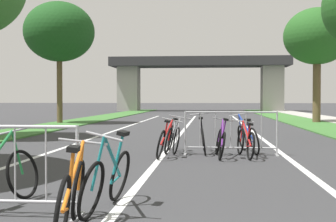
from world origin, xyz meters
TOP-DOWN VIEW (x-y plane):
  - grass_verge_left at (-6.47, 24.48)m, footprint 2.46×59.83m
  - grass_verge_right at (6.47, 24.48)m, footprint 2.46×59.83m
  - lane_stripe_center at (0.00, 17.31)m, footprint 0.14×34.61m
  - lane_stripe_right_lane at (2.88, 17.31)m, footprint 0.14×34.61m
  - lane_stripe_left_lane at (-2.88, 17.31)m, footprint 0.14×34.61m
  - overpass_bridge at (0.00, 49.45)m, footprint 19.42×4.40m
  - tree_left_oak_mid at (-7.04, 22.95)m, footprint 3.82×3.82m
  - tree_right_pine_near at (7.07, 24.87)m, footprint 3.71×3.71m
  - crowd_barrier_second at (1.61, 9.40)m, footprint 2.23×0.46m
  - bicycle_teal_0 at (-0.11, 3.73)m, footprint 0.48×1.71m
  - bicycle_red_1 at (0.08, 9.00)m, footprint 0.55×1.69m
  - bicycle_purple_2 at (1.36, 8.96)m, footprint 0.50×1.67m
  - bicycle_silver_3 at (0.21, 9.86)m, footprint 0.72×1.62m
  - bicycle_black_4 at (0.95, 9.78)m, footprint 0.50×1.65m
  - bicycle_orange_6 at (-0.27, 2.78)m, footprint 0.54×1.67m
  - bicycle_blue_9 at (2.05, 9.91)m, footprint 0.72×1.69m
  - bicycle_red_11 at (1.94, 9.05)m, footprint 0.54×1.68m

SIDE VIEW (x-z plane):
  - lane_stripe_center at x=0.00m, z-range 0.00..0.01m
  - lane_stripe_right_lane at x=2.88m, z-range 0.00..0.01m
  - lane_stripe_left_lane at x=-2.88m, z-range 0.00..0.01m
  - grass_verge_left at x=-6.47m, z-range 0.00..0.05m
  - grass_verge_right at x=6.47m, z-range 0.00..0.05m
  - bicycle_red_11 at x=1.94m, z-range -0.08..0.77m
  - bicycle_purple_2 at x=1.36m, z-range -0.10..0.81m
  - bicycle_red_1 at x=0.08m, z-range -0.08..0.81m
  - bicycle_orange_6 at x=-0.27m, z-range -0.09..0.83m
  - bicycle_silver_3 at x=0.21m, z-range -0.11..0.86m
  - bicycle_blue_9 at x=2.05m, z-range -0.12..0.88m
  - bicycle_black_4 at x=0.95m, z-range -0.12..0.88m
  - bicycle_teal_0 at x=-0.11m, z-range -0.12..0.87m
  - crowd_barrier_second at x=1.61m, z-range -0.01..1.04m
  - overpass_bridge at x=0.00m, z-range 1.31..7.17m
  - tree_right_pine_near at x=7.07m, z-range 1.59..8.01m
  - tree_left_oak_mid at x=-7.04m, z-range 1.66..8.28m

